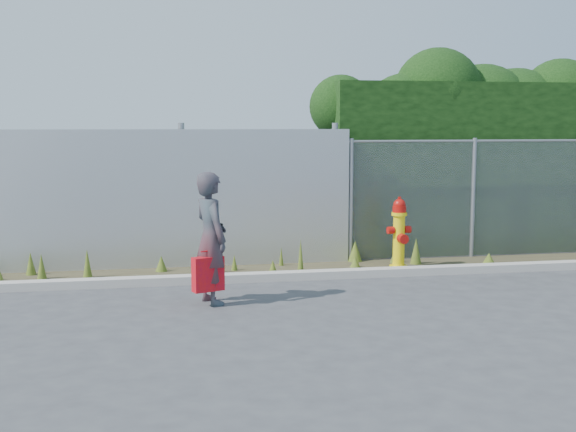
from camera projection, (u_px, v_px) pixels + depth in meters
The scene contains 10 objects.
ground at pixel (332, 310), 8.91m from camera, with size 80.00×80.00×0.00m, color #3E3E41.
curb at pixel (303, 275), 10.66m from camera, with size 16.00×0.22×0.12m, color #AFA79E.
weed_strip at pixel (352, 260), 11.52m from camera, with size 16.00×1.30×0.55m.
corrugated_fence at pixel (82, 201), 11.12m from camera, with size 8.50×0.21×2.30m.
chainlink_fence at pixel (530, 197), 12.46m from camera, with size 6.50×0.07×2.05m.
hedge at pixel (509, 140), 13.40m from camera, with size 7.64×2.03×3.64m.
fire_hydrant at pixel (399, 234), 11.34m from camera, with size 0.38×0.34×1.15m.
woman at pixel (211, 238), 9.13m from camera, with size 0.61×0.40×1.68m, color #0E555E.
red_tote_bag at pixel (208, 274), 9.03m from camera, with size 0.39×0.14×0.52m.
black_shoulder_bag at pixel (214, 230), 9.25m from camera, with size 0.21×0.09×0.16m.
Camera 1 is at (-2.11, -8.45, 2.27)m, focal length 45.00 mm.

